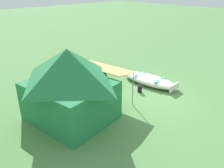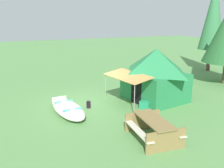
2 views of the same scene
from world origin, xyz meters
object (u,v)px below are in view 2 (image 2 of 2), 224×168
at_px(beached_rowboat, 68,109).
at_px(cooler_box, 145,105).
at_px(canvas_cabin_tent, 155,74).
at_px(picnic_table, 153,127).
at_px(fuel_can, 89,104).
at_px(pine_tree_back_right, 213,15).

distance_m(beached_rowboat, cooler_box, 3.57).
relative_size(beached_rowboat, canvas_cabin_tent, 0.75).
bearing_deg(picnic_table, cooler_box, 152.17).
distance_m(picnic_table, cooler_box, 2.96).
distance_m(canvas_cabin_tent, fuel_can, 3.78).
xyz_separation_m(canvas_cabin_tent, picnic_table, (3.60, -2.60, -0.91)).
height_order(beached_rowboat, picnic_table, picnic_table).
distance_m(picnic_table, fuel_can, 4.06).
bearing_deg(fuel_can, picnic_table, 13.75).
relative_size(picnic_table, pine_tree_back_right, 0.29).
height_order(canvas_cabin_tent, cooler_box, canvas_cabin_tent).
bearing_deg(beached_rowboat, pine_tree_back_right, 107.85).
relative_size(canvas_cabin_tent, fuel_can, 12.09).
bearing_deg(fuel_can, pine_tree_back_right, 108.20).
height_order(beached_rowboat, pine_tree_back_right, pine_tree_back_right).
height_order(beached_rowboat, cooler_box, beached_rowboat).
bearing_deg(canvas_cabin_tent, picnic_table, -35.83).
bearing_deg(picnic_table, fuel_can, -166.25).
xyz_separation_m(picnic_table, cooler_box, (-2.61, 1.38, -0.28)).
xyz_separation_m(cooler_box, fuel_can, (-1.33, -2.34, -0.03)).
height_order(beached_rowboat, canvas_cabin_tent, canvas_cabin_tent).
bearing_deg(cooler_box, fuel_can, -119.58).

